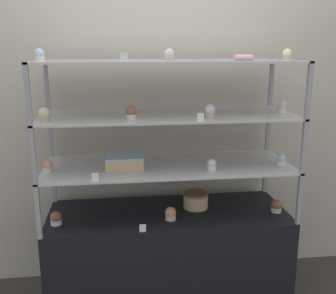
% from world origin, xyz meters
% --- Properties ---
extents(back_wall, '(8.00, 0.05, 2.60)m').
position_xyz_m(back_wall, '(0.00, 0.42, 1.30)').
color(back_wall, beige).
rests_on(back_wall, ground_plane).
extents(display_base, '(1.45, 0.55, 0.62)m').
position_xyz_m(display_base, '(0.00, 0.00, 0.31)').
color(display_base, black).
rests_on(display_base, ground_plane).
extents(display_riser_lower, '(1.45, 0.55, 0.30)m').
position_xyz_m(display_riser_lower, '(0.00, 0.00, 0.91)').
color(display_riser_lower, '#99999E').
rests_on(display_riser_lower, display_base).
extents(display_riser_middle, '(1.45, 0.55, 0.30)m').
position_xyz_m(display_riser_middle, '(0.00, 0.00, 1.22)').
color(display_riser_middle, '#99999E').
rests_on(display_riser_middle, display_riser_lower).
extents(display_riser_upper, '(1.45, 0.55, 0.30)m').
position_xyz_m(display_riser_upper, '(0.00, 0.00, 1.52)').
color(display_riser_upper, '#99999E').
rests_on(display_riser_upper, display_riser_middle).
extents(layer_cake_centerpiece, '(0.16, 0.16, 0.10)m').
position_xyz_m(layer_cake_centerpiece, '(0.18, 0.04, 0.67)').
color(layer_cake_centerpiece, '#DBBC84').
rests_on(layer_cake_centerpiece, display_base).
extents(sheet_cake_frosted, '(0.22, 0.18, 0.07)m').
position_xyz_m(sheet_cake_frosted, '(-0.26, -0.02, 0.96)').
color(sheet_cake_frosted, '#DBBC84').
rests_on(sheet_cake_frosted, display_riser_lower).
extents(cupcake_0, '(0.06, 0.06, 0.08)m').
position_xyz_m(cupcake_0, '(-0.66, -0.10, 0.66)').
color(cupcake_0, white).
rests_on(cupcake_0, display_base).
extents(cupcake_1, '(0.06, 0.06, 0.08)m').
position_xyz_m(cupcake_1, '(-0.00, -0.12, 0.66)').
color(cupcake_1, beige).
rests_on(cupcake_1, display_base).
extents(cupcake_2, '(0.06, 0.06, 0.08)m').
position_xyz_m(cupcake_2, '(0.66, -0.09, 0.66)').
color(cupcake_2, beige).
rests_on(cupcake_2, display_base).
extents(price_tag_0, '(0.04, 0.00, 0.04)m').
position_xyz_m(price_tag_0, '(-0.17, -0.26, 0.65)').
color(price_tag_0, white).
rests_on(price_tag_0, display_base).
extents(cupcake_3, '(0.05, 0.05, 0.07)m').
position_xyz_m(cupcake_3, '(-0.68, -0.07, 0.96)').
color(cupcake_3, beige).
rests_on(cupcake_3, display_riser_lower).
extents(cupcake_4, '(0.05, 0.05, 0.07)m').
position_xyz_m(cupcake_4, '(0.23, -0.15, 0.96)').
color(cupcake_4, white).
rests_on(cupcake_4, display_riser_lower).
extents(cupcake_5, '(0.05, 0.05, 0.07)m').
position_xyz_m(cupcake_5, '(0.66, -0.10, 0.96)').
color(cupcake_5, white).
rests_on(cupcake_5, display_riser_lower).
extents(price_tag_1, '(0.04, 0.00, 0.04)m').
position_xyz_m(price_tag_1, '(-0.41, -0.26, 0.95)').
color(price_tag_1, white).
rests_on(price_tag_1, display_riser_lower).
extents(cupcake_6, '(0.06, 0.06, 0.07)m').
position_xyz_m(cupcake_6, '(-0.67, -0.14, 1.26)').
color(cupcake_6, '#CCB28C').
rests_on(cupcake_6, display_riser_middle).
extents(cupcake_7, '(0.06, 0.06, 0.07)m').
position_xyz_m(cupcake_7, '(-0.22, -0.14, 1.26)').
color(cupcake_7, beige).
rests_on(cupcake_7, display_riser_middle).
extents(cupcake_8, '(0.06, 0.06, 0.07)m').
position_xyz_m(cupcake_8, '(0.21, -0.14, 1.26)').
color(cupcake_8, '#CCB28C').
rests_on(cupcake_8, display_riser_middle).
extents(cupcake_9, '(0.06, 0.06, 0.07)m').
position_xyz_m(cupcake_9, '(0.67, -0.04, 1.26)').
color(cupcake_9, white).
rests_on(cupcake_9, display_riser_middle).
extents(price_tag_2, '(0.04, 0.00, 0.04)m').
position_xyz_m(price_tag_2, '(0.14, -0.26, 1.25)').
color(price_tag_2, white).
rests_on(price_tag_2, display_riser_middle).
extents(cupcake_10, '(0.05, 0.05, 0.06)m').
position_xyz_m(cupcake_10, '(-0.68, -0.10, 1.57)').
color(cupcake_10, beige).
rests_on(cupcake_10, display_riser_upper).
extents(cupcake_11, '(0.05, 0.05, 0.06)m').
position_xyz_m(cupcake_11, '(-0.01, -0.12, 1.57)').
color(cupcake_11, '#CCB28C').
rests_on(cupcake_11, display_riser_upper).
extents(cupcake_12, '(0.05, 0.05, 0.06)m').
position_xyz_m(cupcake_12, '(0.67, -0.05, 1.57)').
color(cupcake_12, '#CCB28C').
rests_on(cupcake_12, display_riser_upper).
extents(price_tag_3, '(0.04, 0.00, 0.04)m').
position_xyz_m(price_tag_3, '(-0.25, -0.26, 1.56)').
color(price_tag_3, white).
rests_on(price_tag_3, display_riser_upper).
extents(donut_glazed, '(0.11, 0.11, 0.03)m').
position_xyz_m(donut_glazed, '(0.43, -0.04, 1.55)').
color(donut_glazed, '#EFB2BC').
rests_on(donut_glazed, display_riser_upper).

